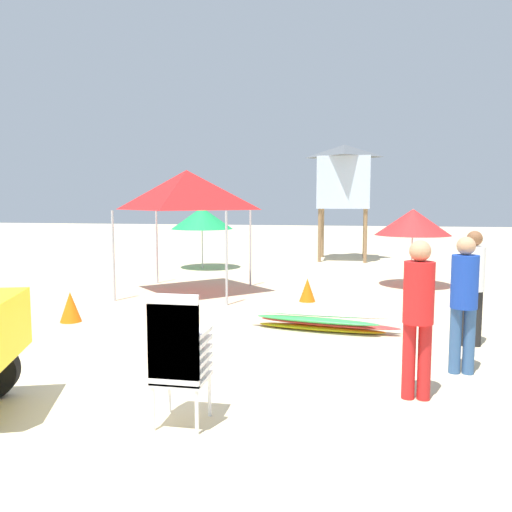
# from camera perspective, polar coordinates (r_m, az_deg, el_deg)

# --- Properties ---
(ground) EXTENTS (80.00, 80.00, 0.00)m
(ground) POSITION_cam_1_polar(r_m,az_deg,el_deg) (6.03, -12.92, -14.66)
(ground) COLOR beige
(stacked_plastic_chairs) EXTENTS (0.48, 0.48, 1.29)m
(stacked_plastic_chairs) POSITION_cam_1_polar(r_m,az_deg,el_deg) (4.93, -8.56, -10.17)
(stacked_plastic_chairs) COLOR white
(stacked_plastic_chairs) RESTS_ON ground
(surfboard_pile) EXTENTS (2.52, 0.77, 0.32)m
(surfboard_pile) POSITION_cam_1_polar(r_m,az_deg,el_deg) (8.62, 7.30, -7.13)
(surfboard_pile) COLOR yellow
(surfboard_pile) RESTS_ON ground
(lifeguard_near_left) EXTENTS (0.32, 0.32, 1.71)m
(lifeguard_near_left) POSITION_cam_1_polar(r_m,az_deg,el_deg) (5.77, 17.37, -5.54)
(lifeguard_near_left) COLOR red
(lifeguard_near_left) RESTS_ON ground
(lifeguard_near_center) EXTENTS (0.32, 0.32, 1.69)m
(lifeguard_near_center) POSITION_cam_1_polar(r_m,az_deg,el_deg) (6.81, 21.85, -4.06)
(lifeguard_near_center) COLOR #33598C
(lifeguard_near_center) RESTS_ON ground
(lifeguard_near_right) EXTENTS (0.32, 0.32, 1.69)m
(lifeguard_near_right) POSITION_cam_1_polar(r_m,az_deg,el_deg) (8.17, 22.68, -2.47)
(lifeguard_near_right) COLOR black
(lifeguard_near_right) RESTS_ON ground
(popup_canopy) EXTENTS (2.51, 2.51, 2.82)m
(popup_canopy) POSITION_cam_1_polar(r_m,az_deg,el_deg) (12.00, -7.62, 7.18)
(popup_canopy) COLOR #B2B2B7
(popup_canopy) RESTS_ON ground
(lifeguard_tower) EXTENTS (1.98, 1.98, 4.10)m
(lifeguard_tower) POSITION_cam_1_polar(r_m,az_deg,el_deg) (18.94, 9.61, 8.60)
(lifeguard_tower) COLOR olive
(lifeguard_tower) RESTS_ON ground
(beach_umbrella_left) EXTENTS (1.84, 1.84, 1.92)m
(beach_umbrella_left) POSITION_cam_1_polar(r_m,az_deg,el_deg) (13.30, 16.83, 3.58)
(beach_umbrella_left) COLOR beige
(beach_umbrella_left) RESTS_ON ground
(beach_umbrella_mid) EXTENTS (1.94, 1.94, 1.92)m
(beach_umbrella_mid) POSITION_cam_1_polar(r_m,az_deg,el_deg) (16.36, -5.94, 4.15)
(beach_umbrella_mid) COLOR beige
(beach_umbrella_mid) RESTS_ON ground
(traffic_cone_near) EXTENTS (0.37, 0.37, 0.53)m
(traffic_cone_near) POSITION_cam_1_polar(r_m,az_deg,el_deg) (9.72, -19.69, -5.27)
(traffic_cone_near) COLOR orange
(traffic_cone_near) RESTS_ON ground
(traffic_cone_far) EXTENTS (0.34, 0.34, 0.49)m
(traffic_cone_far) POSITION_cam_1_polar(r_m,az_deg,el_deg) (11.04, 5.66, -3.73)
(traffic_cone_far) COLOR orange
(traffic_cone_far) RESTS_ON ground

